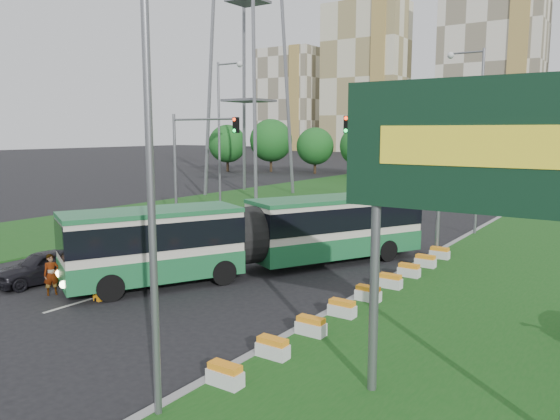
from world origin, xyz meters
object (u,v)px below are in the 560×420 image
Objects in this scene: traffic_mast_median at (411,159)px; car_left_near at (44,266)px; articulated_bus at (255,234)px; traffic_mast_left at (192,153)px; pedestrian at (51,275)px; billboard at (471,161)px; car_left_far at (219,222)px; shopping_trolley at (99,293)px.

traffic_mast_median reaches higher than car_left_near.
traffic_mast_median is 9.60m from articulated_bus.
car_left_near is (-6.61, -7.16, -1.09)m from articulated_bus.
traffic_mast_median and traffic_mast_left have the same top height.
pedestrian is at bearing -16.28° from car_left_near.
billboard is at bearing -7.56° from articulated_bus.
traffic_mast_median is at bearing -8.04° from pedestrian.
billboard is 1.90× the size of car_left_far.
articulated_bus is at bearing -32.23° from traffic_mast_left.
shopping_trolley is at bearing 175.72° from billboard.
car_left_near is 14.23m from car_left_far.
traffic_mast_median reaches higher than shopping_trolley.
traffic_mast_left reaches higher than car_left_far.
car_left_far is (-20.83, 15.58, -5.47)m from billboard.
traffic_mast_median is 0.44× the size of articulated_bus.
billboard is at bearing -6.79° from shopping_trolley.
traffic_mast_left is at bearing 116.87° from shopping_trolley.
car_left_near is (-19.09, 1.45, -5.42)m from billboard.
billboard reaches higher than car_left_near.
shopping_trolley is at bearing -73.37° from car_left_far.
billboard is 27.16m from traffic_mast_left.
traffic_mast_left is 0.44× the size of articulated_bus.
shopping_trolley is (4.29, -0.34, -0.43)m from car_left_near.
car_left_near is 1.04× the size of car_left_far.
billboard is at bearing 4.49° from car_left_near.
shopping_trolley is (-7.33, -14.90, -5.04)m from traffic_mast_median.
billboard is 26.58m from car_left_far.
pedestrian is at bearing -69.06° from traffic_mast_left.
articulated_bus reaches higher than car_left_far.
traffic_mast_left is at bearing -168.33° from car_left_far.
articulated_bus is at bearing -124.10° from traffic_mast_median.
traffic_mast_left is 5.02m from car_left_far.
billboard is 1.00× the size of traffic_mast_left.
billboard reaches higher than car_left_far.
car_left_near is at bearing 175.66° from billboard.
car_left_near is at bearing -105.71° from articulated_bus.
car_left_near is at bearing -128.60° from traffic_mast_median.
traffic_mast_left is 4.59× the size of pedestrian.
pedestrian is at bearing -121.80° from traffic_mast_median.
shopping_trolley is at bearing -60.62° from traffic_mast_left.
shopping_trolley is (2.27, 0.60, -0.56)m from pedestrian.
billboard and traffic_mast_left have the same top height.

